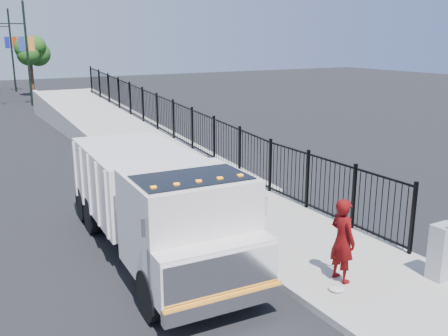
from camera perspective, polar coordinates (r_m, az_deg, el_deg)
ground at (r=12.51m, az=2.34°, el=-10.32°), size 120.00×120.00×0.00m
sidewalk at (r=12.20m, az=15.36°, el=-11.25°), size 3.55×12.00×0.12m
curb at (r=11.02m, az=8.06°, el=-13.67°), size 0.30×12.00×0.16m
ramp at (r=27.37m, az=-11.91°, el=3.25°), size 3.95×24.06×3.19m
iron_fence at (r=24.02m, az=-5.77°, el=4.11°), size 0.10×28.00×1.80m
truck at (r=12.20m, az=-7.76°, el=-3.61°), size 2.88×7.81×2.64m
worker at (r=11.16m, az=13.38°, el=-8.03°), size 0.45×0.68×1.87m
utility_cabinet at (r=12.06m, az=23.72°, el=-8.76°), size 0.55×0.40×1.25m
debris at (r=11.07m, az=12.74°, el=-13.28°), size 0.34×0.34×0.09m
light_pole_1 at (r=42.59m, az=-22.00°, el=12.43°), size 3.78×0.22×8.00m
light_pole_3 at (r=54.53m, az=-23.44°, el=12.57°), size 3.78×0.22×8.00m
tree_1 at (r=49.74m, az=-21.35°, el=12.13°), size 2.09×2.09×5.04m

